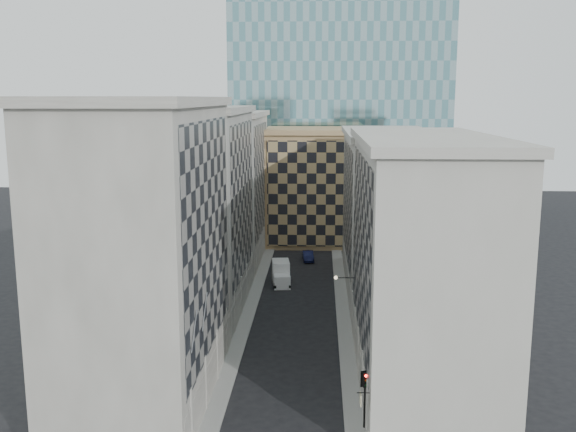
% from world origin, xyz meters
% --- Properties ---
extents(sidewalk_west, '(1.50, 100.00, 0.15)m').
position_xyz_m(sidewalk_west, '(-5.25, 30.00, 0.07)').
color(sidewalk_west, gray).
rests_on(sidewalk_west, ground).
extents(sidewalk_east, '(1.50, 100.00, 0.15)m').
position_xyz_m(sidewalk_east, '(5.25, 30.00, 0.07)').
color(sidewalk_east, gray).
rests_on(sidewalk_east, ground).
extents(bldg_left_a, '(10.80, 22.80, 23.70)m').
position_xyz_m(bldg_left_a, '(-10.88, 11.00, 11.82)').
color(bldg_left_a, gray).
rests_on(bldg_left_a, ground).
extents(bldg_left_b, '(10.80, 22.80, 22.70)m').
position_xyz_m(bldg_left_b, '(-10.88, 33.00, 11.32)').
color(bldg_left_b, gray).
rests_on(bldg_left_b, ground).
extents(bldg_left_c, '(10.80, 22.80, 21.70)m').
position_xyz_m(bldg_left_c, '(-10.88, 55.00, 10.83)').
color(bldg_left_c, gray).
rests_on(bldg_left_c, ground).
extents(bldg_right_a, '(10.80, 26.80, 20.70)m').
position_xyz_m(bldg_right_a, '(10.88, 15.00, 10.32)').
color(bldg_right_a, '#ACA89E').
rests_on(bldg_right_a, ground).
extents(bldg_right_b, '(10.80, 28.80, 19.70)m').
position_xyz_m(bldg_right_b, '(10.89, 42.00, 9.85)').
color(bldg_right_b, '#ACA89E').
rests_on(bldg_right_b, ground).
extents(tan_block, '(16.80, 14.80, 18.80)m').
position_xyz_m(tan_block, '(2.00, 67.90, 9.44)').
color(tan_block, '#A08154').
rests_on(tan_block, ground).
extents(church_tower, '(7.20, 7.20, 51.50)m').
position_xyz_m(church_tower, '(0.00, 82.00, 26.95)').
color(church_tower, '#2A2620').
rests_on(church_tower, ground).
extents(flagpoles_left, '(0.10, 6.33, 2.33)m').
position_xyz_m(flagpoles_left, '(-5.90, 6.00, 8.00)').
color(flagpoles_left, gray).
rests_on(flagpoles_left, ground).
extents(bracket_lamp, '(1.98, 0.36, 0.36)m').
position_xyz_m(bracket_lamp, '(4.38, 24.00, 6.20)').
color(bracket_lamp, black).
rests_on(bracket_lamp, ground).
extents(traffic_light, '(0.52, 0.52, 4.29)m').
position_xyz_m(traffic_light, '(5.90, 5.97, 3.22)').
color(traffic_light, black).
rests_on(traffic_light, sidewalk_east).
extents(box_truck, '(2.75, 5.46, 2.88)m').
position_xyz_m(box_truck, '(-2.33, 42.57, 1.25)').
color(box_truck, white).
rests_on(box_truck, ground).
extents(dark_car, '(1.91, 4.44, 1.42)m').
position_xyz_m(dark_car, '(0.89, 54.69, 0.71)').
color(dark_car, black).
rests_on(dark_car, ground).
extents(shop_sign, '(0.91, 0.79, 0.88)m').
position_xyz_m(shop_sign, '(5.41, 3.00, 3.83)').
color(shop_sign, black).
rests_on(shop_sign, ground).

